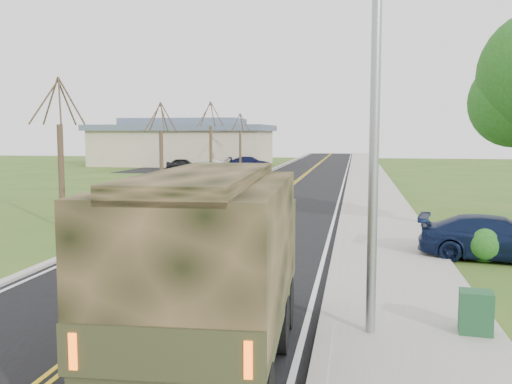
% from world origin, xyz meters
% --- Properties ---
extents(ground, '(160.00, 160.00, 0.00)m').
position_xyz_m(ground, '(0.00, 0.00, 0.00)').
color(ground, '#30541C').
rests_on(ground, ground).
extents(road, '(8.00, 120.00, 0.01)m').
position_xyz_m(road, '(0.00, 40.00, 0.01)').
color(road, black).
rests_on(road, ground).
extents(curb_right, '(0.30, 120.00, 0.12)m').
position_xyz_m(curb_right, '(4.15, 40.00, 0.06)').
color(curb_right, '#9E998E').
rests_on(curb_right, ground).
extents(sidewalk_right, '(3.20, 120.00, 0.10)m').
position_xyz_m(sidewalk_right, '(5.90, 40.00, 0.05)').
color(sidewalk_right, '#9E998E').
rests_on(sidewalk_right, ground).
extents(curb_left, '(0.30, 120.00, 0.10)m').
position_xyz_m(curb_left, '(-4.15, 40.00, 0.05)').
color(curb_left, '#9E998E').
rests_on(curb_left, ground).
extents(street_light, '(1.65, 0.22, 8.00)m').
position_xyz_m(street_light, '(4.90, -0.50, 4.43)').
color(street_light, gray).
rests_on(street_light, ground).
extents(bare_tree_a, '(1.93, 2.26, 6.08)m').
position_xyz_m(bare_tree_a, '(-7.00, 10.00, 2.63)').
color(bare_tree_a, '#38281C').
rests_on(bare_tree_a, ground).
extents(bare_tree_b, '(1.83, 2.14, 5.73)m').
position_xyz_m(bare_tree_b, '(-7.00, 22.00, 2.48)').
color(bare_tree_b, '#38281C').
rests_on(bare_tree_b, ground).
extents(bare_tree_c, '(2.04, 2.39, 6.42)m').
position_xyz_m(bare_tree_c, '(-7.00, 34.00, 2.78)').
color(bare_tree_c, '#38281C').
rests_on(bare_tree_c, ground).
extents(bare_tree_d, '(1.88, 2.20, 5.91)m').
position_xyz_m(bare_tree_d, '(-7.00, 46.00, 2.55)').
color(bare_tree_d, '#38281C').
rests_on(bare_tree_d, ground).
extents(commercial_building, '(25.50, 21.50, 5.65)m').
position_xyz_m(commercial_building, '(-15.98, 55.97, 2.69)').
color(commercial_building, tan).
rests_on(commercial_building, ground).
extents(military_truck, '(2.61, 6.68, 3.28)m').
position_xyz_m(military_truck, '(2.46, -2.38, 1.88)').
color(military_truck, black).
rests_on(military_truck, ground).
extents(suv_champagne, '(2.43, 4.76, 1.29)m').
position_xyz_m(suv_champagne, '(-0.92, 14.53, 0.64)').
color(suv_champagne, '#977555').
rests_on(suv_champagne, ground).
extents(sedan_silver, '(2.06, 4.80, 1.54)m').
position_xyz_m(sedan_silver, '(-3.00, 27.98, 0.77)').
color(sedan_silver, '#A3A3A8').
rests_on(sedan_silver, ground).
extents(pickup_navy, '(4.87, 2.67, 1.34)m').
position_xyz_m(pickup_navy, '(8.94, 6.90, 0.67)').
color(pickup_navy, '#0F1938').
rests_on(pickup_navy, ground).
extents(utility_box_near, '(0.65, 0.56, 0.80)m').
position_xyz_m(utility_box_near, '(6.94, -0.21, 0.50)').
color(utility_box_near, '#1A4B28').
rests_on(utility_box_near, sidewalk_right).
extents(lot_car_dark, '(3.88, 2.13, 1.25)m').
position_xyz_m(lot_car_dark, '(-13.15, 46.42, 0.63)').
color(lot_car_dark, black).
rests_on(lot_car_dark, ground).
extents(lot_car_silver, '(4.27, 2.08, 1.35)m').
position_xyz_m(lot_car_silver, '(-8.57, 42.00, 0.67)').
color(lot_car_silver, '#B6B6BB').
rests_on(lot_car_silver, ground).
extents(lot_car_navy, '(4.98, 2.95, 1.35)m').
position_xyz_m(lot_car_navy, '(-6.65, 49.69, 0.68)').
color(lot_car_navy, black).
rests_on(lot_car_navy, ground).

